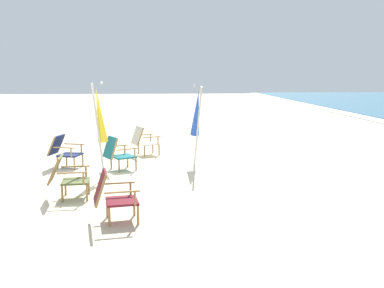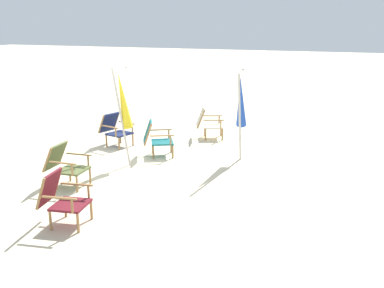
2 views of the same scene
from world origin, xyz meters
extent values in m
plane|color=beige|center=(0.00, 0.00, 0.00)|extent=(80.00, 80.00, 0.00)
cube|color=#515B33|center=(1.21, -0.34, 0.32)|extent=(0.56, 0.52, 0.04)
cube|color=#515B33|center=(1.24, -0.69, 0.56)|extent=(0.51, 0.29, 0.49)
cylinder|color=olive|center=(0.96, -0.14, 0.16)|extent=(0.04, 0.04, 0.32)
cylinder|color=olive|center=(1.43, -0.11, 0.16)|extent=(0.04, 0.04, 0.32)
cylinder|color=olive|center=(0.99, -0.57, 0.16)|extent=(0.04, 0.04, 0.32)
cylinder|color=olive|center=(1.46, -0.54, 0.16)|extent=(0.04, 0.04, 0.32)
cube|color=olive|center=(0.93, -0.38, 0.54)|extent=(0.08, 0.53, 0.02)
cylinder|color=olive|center=(0.92, -0.19, 0.43)|extent=(0.04, 0.04, 0.22)
cube|color=olive|center=(1.49, -0.34, 0.54)|extent=(0.08, 0.53, 0.02)
cylinder|color=olive|center=(1.47, -0.15, 0.43)|extent=(0.04, 0.04, 0.22)
cylinder|color=olive|center=(0.98, -0.71, 0.56)|extent=(0.06, 0.26, 0.49)
cylinder|color=olive|center=(1.49, -0.67, 0.56)|extent=(0.06, 0.26, 0.49)
cube|color=maroon|center=(2.57, 0.61, 0.32)|extent=(0.60, 0.56, 0.04)
cube|color=maroon|center=(2.63, 0.29, 0.57)|extent=(0.52, 0.29, 0.50)
cylinder|color=olive|center=(2.31, 0.78, 0.16)|extent=(0.04, 0.04, 0.32)
cylinder|color=olive|center=(2.77, 0.87, 0.16)|extent=(0.04, 0.04, 0.32)
cylinder|color=olive|center=(2.38, 0.36, 0.16)|extent=(0.04, 0.04, 0.32)
cylinder|color=olive|center=(2.84, 0.44, 0.16)|extent=(0.04, 0.04, 0.32)
cube|color=olive|center=(2.30, 0.54, 0.54)|extent=(0.13, 0.53, 0.02)
cylinder|color=olive|center=(2.27, 0.73, 0.43)|extent=(0.04, 0.04, 0.22)
cube|color=olive|center=(2.85, 0.64, 0.54)|extent=(0.13, 0.53, 0.02)
cylinder|color=olive|center=(2.82, 0.83, 0.43)|extent=(0.04, 0.04, 0.22)
cylinder|color=olive|center=(2.38, 0.25, 0.57)|extent=(0.08, 0.21, 0.50)
cylinder|color=olive|center=(2.88, 0.34, 0.57)|extent=(0.08, 0.21, 0.50)
cube|color=#196066|center=(-1.19, 0.35, 0.32)|extent=(0.69, 0.67, 0.04)
cube|color=#196066|center=(-1.04, 0.06, 0.57)|extent=(0.53, 0.41, 0.50)
cylinder|color=olive|center=(-1.50, 0.43, 0.16)|extent=(0.04, 0.04, 0.32)
cylinder|color=olive|center=(-1.09, 0.65, 0.16)|extent=(0.04, 0.04, 0.32)
cylinder|color=olive|center=(-1.30, 0.05, 0.16)|extent=(0.04, 0.04, 0.32)
cylinder|color=olive|center=(-0.88, 0.27, 0.16)|extent=(0.04, 0.04, 0.32)
cube|color=olive|center=(-1.43, 0.20, 0.54)|extent=(0.28, 0.48, 0.02)
cylinder|color=olive|center=(-1.52, 0.36, 0.43)|extent=(0.04, 0.04, 0.22)
cube|color=olive|center=(-0.94, 0.46, 0.54)|extent=(0.28, 0.48, 0.02)
cylinder|color=olive|center=(-1.03, 0.63, 0.43)|extent=(0.04, 0.04, 0.22)
cylinder|color=olive|center=(-1.26, -0.06, 0.57)|extent=(0.13, 0.20, 0.51)
cylinder|color=olive|center=(-0.82, 0.19, 0.57)|extent=(0.13, 0.20, 0.51)
cube|color=beige|center=(-3.13, 0.91, 0.32)|extent=(0.66, 0.64, 0.04)
cube|color=beige|center=(-3.00, 0.60, 0.56)|extent=(0.54, 0.39, 0.50)
cylinder|color=olive|center=(-3.43, 1.02, 0.16)|extent=(0.04, 0.04, 0.32)
cylinder|color=olive|center=(-3.00, 1.20, 0.16)|extent=(0.04, 0.04, 0.32)
cylinder|color=olive|center=(-3.26, 0.62, 0.16)|extent=(0.04, 0.04, 0.32)
cylinder|color=olive|center=(-2.83, 0.80, 0.16)|extent=(0.04, 0.04, 0.32)
cube|color=olive|center=(-3.38, 0.78, 0.54)|extent=(0.24, 0.50, 0.02)
cylinder|color=olive|center=(-3.45, 0.96, 0.43)|extent=(0.04, 0.04, 0.22)
cube|color=olive|center=(-2.86, 1.00, 0.54)|extent=(0.24, 0.50, 0.02)
cylinder|color=olive|center=(-2.94, 1.17, 0.43)|extent=(0.04, 0.04, 0.22)
cylinder|color=olive|center=(-3.24, 0.50, 0.56)|extent=(0.12, 0.22, 0.50)
cylinder|color=olive|center=(-2.77, 0.70, 0.56)|extent=(0.12, 0.22, 0.50)
cube|color=#19234C|center=(-1.52, -0.96, 0.32)|extent=(0.63, 0.60, 0.04)
cube|color=#19234C|center=(-1.61, -1.30, 0.55)|extent=(0.54, 0.38, 0.49)
cylinder|color=olive|center=(-1.69, -0.69, 0.16)|extent=(0.04, 0.04, 0.32)
cylinder|color=olive|center=(-1.24, -0.81, 0.16)|extent=(0.04, 0.04, 0.32)
cylinder|color=olive|center=(-1.80, -1.11, 0.16)|extent=(0.04, 0.04, 0.32)
cylinder|color=olive|center=(-1.35, -1.23, 0.16)|extent=(0.04, 0.04, 0.32)
cube|color=olive|center=(-1.80, -0.91, 0.54)|extent=(0.17, 0.52, 0.02)
cylinder|color=olive|center=(-1.75, -0.72, 0.43)|extent=(0.04, 0.04, 0.22)
cube|color=olive|center=(-1.26, -1.05, 0.54)|extent=(0.17, 0.52, 0.02)
cylinder|color=olive|center=(-1.21, -0.87, 0.43)|extent=(0.04, 0.04, 0.22)
cylinder|color=olive|center=(-1.86, -1.23, 0.55)|extent=(0.11, 0.26, 0.49)
cylinder|color=olive|center=(-1.37, -1.36, 0.55)|extent=(0.11, 0.26, 0.49)
cylinder|color=#B7B2A8|center=(-1.23, 2.13, 0.99)|extent=(0.75, 0.16, 1.99)
cone|color=blue|center=(-1.36, 2.11, 1.33)|extent=(0.63, 0.31, 1.16)
sphere|color=#B7B2A8|center=(-1.59, 2.08, 1.97)|extent=(0.06, 0.06, 0.06)
cylinder|color=#B7B2A8|center=(-0.16, -0.08, 1.04)|extent=(0.34, 0.22, 2.08)
cone|color=yellow|center=(-0.21, -0.05, 1.40)|extent=(0.45, 0.39, 1.18)
sphere|color=#B7B2A8|center=(-0.30, 0.00, 2.08)|extent=(0.06, 0.06, 0.06)
camera|label=1|loc=(9.37, 1.20, 2.29)|focal=42.00mm
camera|label=2|loc=(7.68, 4.58, 2.96)|focal=42.00mm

